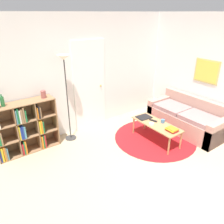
% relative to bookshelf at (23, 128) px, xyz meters
% --- Properties ---
extents(ground_plane, '(14.00, 14.00, 0.00)m').
position_rel_bookshelf_xyz_m(ground_plane, '(1.48, -2.43, -0.52)').
color(ground_plane, tan).
extents(wall_back, '(7.61, 0.11, 2.60)m').
position_rel_bookshelf_xyz_m(wall_back, '(1.49, 0.20, 0.77)').
color(wall_back, silver).
rests_on(wall_back, ground_plane).
extents(wall_right, '(0.08, 5.61, 2.60)m').
position_rel_bookshelf_xyz_m(wall_right, '(3.81, -1.12, 0.78)').
color(wall_right, silver).
rests_on(wall_right, ground_plane).
extents(rug, '(1.80, 1.80, 0.01)m').
position_rel_bookshelf_xyz_m(rug, '(2.49, -1.19, -0.52)').
color(rug, '#B2191E').
rests_on(rug, ground_plane).
extents(bookshelf, '(1.19, 0.34, 1.05)m').
position_rel_bookshelf_xyz_m(bookshelf, '(0.00, 0.00, 0.00)').
color(bookshelf, '#936B47').
rests_on(bookshelf, ground_plane).
extents(floor_lamp, '(0.26, 0.26, 1.85)m').
position_rel_bookshelf_xyz_m(floor_lamp, '(0.95, -0.09, 0.99)').
color(floor_lamp, '#333333').
rests_on(floor_lamp, ground_plane).
extents(couch, '(0.81, 1.79, 0.76)m').
position_rel_bookshelf_xyz_m(couch, '(3.42, -1.33, -0.24)').
color(couch, tan).
rests_on(couch, ground_plane).
extents(coffee_table, '(0.44, 1.13, 0.42)m').
position_rel_bookshelf_xyz_m(coffee_table, '(2.42, -1.27, -0.15)').
color(coffee_table, '#AD7F51').
rests_on(coffee_table, ground_plane).
extents(laptop, '(0.33, 0.27, 0.02)m').
position_rel_bookshelf_xyz_m(laptop, '(2.40, -0.89, -0.09)').
color(laptop, black).
rests_on(laptop, coffee_table).
extents(bowl, '(0.10, 0.10, 0.04)m').
position_rel_bookshelf_xyz_m(bowl, '(2.29, -1.24, -0.08)').
color(bowl, silver).
rests_on(bowl, coffee_table).
extents(book_stack_on_table, '(0.18, 0.22, 0.07)m').
position_rel_bookshelf_xyz_m(book_stack_on_table, '(2.43, -1.67, -0.07)').
color(book_stack_on_table, '#B21E23').
rests_on(book_stack_on_table, coffee_table).
extents(cup, '(0.08, 0.08, 0.08)m').
position_rel_bookshelf_xyz_m(cup, '(2.55, -1.32, -0.07)').
color(cup, teal).
rests_on(cup, coffee_table).
extents(remote, '(0.09, 0.19, 0.02)m').
position_rel_bookshelf_xyz_m(remote, '(2.45, -1.14, -0.09)').
color(remote, black).
rests_on(remote, coffee_table).
extents(bottle_right, '(0.07, 0.07, 0.23)m').
position_rel_bookshelf_xyz_m(bottle_right, '(-0.25, 0.00, 0.62)').
color(bottle_right, '#236633').
rests_on(bottle_right, bookshelf).
extents(vase_on_shelf, '(0.10, 0.10, 0.15)m').
position_rel_bookshelf_xyz_m(vase_on_shelf, '(0.49, -0.01, 0.60)').
color(vase_on_shelf, '#934C47').
rests_on(vase_on_shelf, bookshelf).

